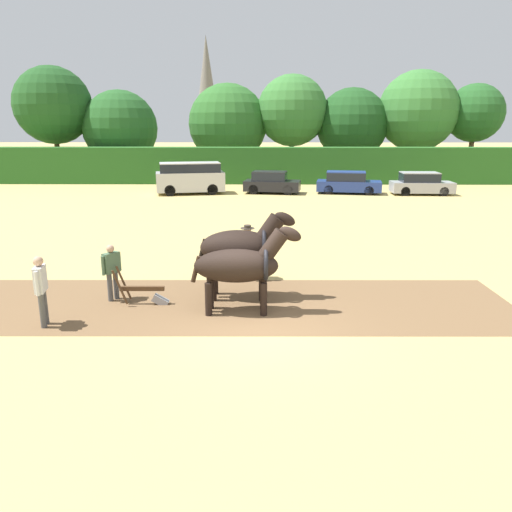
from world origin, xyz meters
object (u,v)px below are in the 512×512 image
(draft_horse_lead_left, at_px, (241,265))
(tree_left, at_px, (120,128))
(tree_center_left, at_px, (228,124))
(farmer_beside_team, at_px, (248,248))
(draft_horse_lead_right, at_px, (242,247))
(parked_van, at_px, (190,178))
(tree_far_right, at_px, (475,113))
(parked_car_left, at_px, (271,183))
(tree_far_left, at_px, (53,105))
(tree_center_right, at_px, (352,124))
(tree_right, at_px, (418,111))
(parked_car_center_left, at_px, (348,183))
(plow, at_px, (147,293))
(parked_car_center, at_px, (421,184))
(church_spire, at_px, (207,94))
(farmer_at_plow, at_px, (112,269))
(tree_center, at_px, (292,111))
(farmer_onlooker_left, at_px, (41,286))

(draft_horse_lead_left, bearing_deg, tree_left, 109.32)
(tree_center_left, height_order, farmer_beside_team, tree_center_left)
(draft_horse_lead_right, height_order, parked_van, draft_horse_lead_right)
(tree_far_right, height_order, farmer_beside_team, tree_far_right)
(tree_center_left, height_order, parked_van, tree_center_left)
(farmer_beside_team, relative_size, parked_van, 0.35)
(farmer_beside_team, bearing_deg, parked_car_left, 122.02)
(tree_far_left, height_order, parked_car_left, tree_far_left)
(tree_center_right, xyz_separation_m, parked_car_left, (-7.60, -12.09, -3.95))
(tree_left, distance_m, parked_van, 13.90)
(tree_far_left, xyz_separation_m, tree_left, (5.53, 0.82, -1.92))
(tree_right, height_order, draft_horse_lead_right, tree_right)
(parked_car_center_left, bearing_deg, plow, -102.98)
(parked_car_center, bearing_deg, tree_far_left, 162.01)
(church_spire, bearing_deg, farmer_at_plow, -86.46)
(tree_center_right, xyz_separation_m, church_spire, (-16.48, 30.88, 4.38))
(tree_far_right, xyz_separation_m, draft_horse_lead_right, (-19.73, -33.32, -4.21))
(farmer_beside_team, bearing_deg, plow, -104.26)
(parked_car_center, bearing_deg, parked_car_center_left, 175.86)
(tree_center_right, relative_size, parked_car_left, 1.93)
(tree_left, bearing_deg, church_spire, 81.98)
(plow, xyz_separation_m, farmer_beside_team, (2.70, 2.30, 0.72))
(draft_horse_lead_right, xyz_separation_m, farmer_at_plow, (-3.59, -0.26, -0.55))
(tree_center, distance_m, church_spire, 33.14)
(tree_far_right, bearing_deg, tree_far_left, -177.69)
(tree_far_left, distance_m, farmer_beside_team, 35.37)
(draft_horse_lead_right, xyz_separation_m, plow, (-2.58, -0.59, -1.15))
(farmer_beside_team, bearing_deg, parked_car_center_left, 107.29)
(tree_far_right, relative_size, farmer_beside_team, 4.72)
(tree_center_right, height_order, draft_horse_lead_left, tree_center_right)
(tree_far_left, bearing_deg, parked_car_center_left, -22.38)
(tree_center_left, xyz_separation_m, farmer_beside_team, (2.68, -32.27, -3.72))
(tree_center, xyz_separation_m, parked_car_left, (-2.08, -11.86, -5.16))
(parked_van, bearing_deg, parked_car_left, -8.36)
(tree_center_left, distance_m, tree_center_right, 11.42)
(parked_car_center, bearing_deg, draft_horse_lead_right, -116.82)
(farmer_at_plow, bearing_deg, parked_car_center, 89.53)
(farmer_at_plow, bearing_deg, tree_left, 139.32)
(tree_far_left, bearing_deg, parked_car_center, -19.77)
(tree_center_right, distance_m, plow, 36.65)
(tree_left, relative_size, tree_center, 0.85)
(tree_center_left, relative_size, draft_horse_lead_right, 3.00)
(farmer_onlooker_left, xyz_separation_m, parked_car_center, (16.35, 23.41, -0.30))
(plow, relative_size, parked_van, 0.30)
(draft_horse_lead_right, height_order, farmer_onlooker_left, draft_horse_lead_right)
(tree_center_right, bearing_deg, farmer_at_plow, -109.99)
(tree_far_left, xyz_separation_m, farmer_onlooker_left, (12.94, -33.94, -5.27))
(parked_car_center, bearing_deg, plow, -121.18)
(plow, bearing_deg, draft_horse_lead_right, 12.42)
(tree_center_right, bearing_deg, farmer_beside_team, -105.17)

